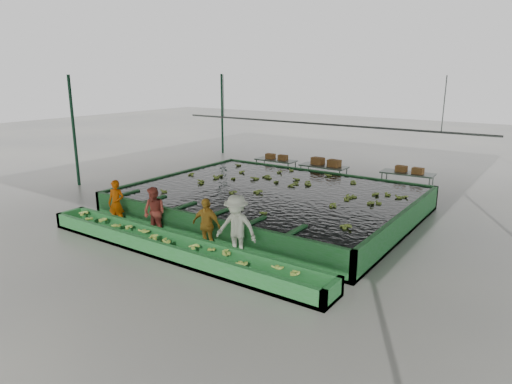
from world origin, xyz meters
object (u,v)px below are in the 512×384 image
Objects in this scene: worker_b at (154,212)px; box_stack_left at (277,159)px; box_stack_mid at (326,165)px; packing_table_right at (407,184)px; worker_c at (206,225)px; worker_d at (236,228)px; packing_table_mid at (323,176)px; worker_a at (116,203)px; packing_table_left at (276,169)px; box_stack_right at (409,173)px; flotation_tank at (271,201)px; sorting_trough at (174,247)px.

worker_b reaches higher than box_stack_left.
box_stack_left is at bearing 175.30° from box_stack_mid.
packing_table_right is at bearing 2.98° from box_stack_left.
worker_b is 2.15m from worker_c.
worker_d is 9.23m from packing_table_mid.
worker_a is 0.99× the size of worker_c.
box_stack_mid is (0.06, 0.09, 0.49)m from packing_table_mid.
box_stack_left reaches higher than packing_table_left.
worker_c is at bearing -106.91° from box_stack_right.
worker_b and worker_c have the same top height.
worker_c is (3.99, 0.00, 0.01)m from worker_a.
packing_table_right is 1.52× the size of box_stack_mid.
worker_d is at bearing -78.97° from box_stack_mid.
worker_d is 1.63× the size of box_stack_left.
worker_c is at bearing -83.03° from flotation_tank.
sorting_trough is 4.63× the size of packing_table_mid.
box_stack_right is (2.94, 9.68, 0.18)m from worker_c.
box_stack_mid is at bearing -171.04° from packing_table_right.
packing_table_right is 0.50m from box_stack_right.
flotation_tank is 4.61m from worker_b.
box_stack_mid is at bearing 54.61° from packing_table_mid.
worker_d is at bearing 26.20° from sorting_trough.
worker_b reaches higher than packing_table_left.
box_stack_left is (-1.32, 9.35, 0.13)m from worker_b.
packing_table_mid is (2.74, -0.25, 0.03)m from packing_table_left.
box_stack_left is at bearing 65.89° from worker_a.
box_stack_mid is (-0.15, 4.82, 0.53)m from flotation_tank.
packing_table_right is at bearing 10.15° from packing_table_mid.
box_stack_right reaches higher than packing_table_left.
sorting_trough is 1.11m from worker_c.
worker_d reaches higher than flotation_tank.
worker_c is 0.79× the size of packing_table_left.
flotation_tank is at bearing 91.34° from worker_c.
box_stack_mid reaches higher than sorting_trough.
worker_a is 9.30m from packing_table_left.
worker_a is 9.70m from box_stack_mid.
flotation_tank is 4.85m from box_stack_mid.
worker_a is (-3.47, -4.30, 0.35)m from flotation_tank.
worker_b is 1.40× the size of box_stack_left.
packing_table_left is at bearing 65.92° from worker_a.
worker_a is 5.10m from worker_d.
worker_c is at bearing -106.56° from packing_table_right.
worker_b is at bearing 153.77° from sorting_trough.
packing_table_right is (3.40, 5.38, 0.04)m from flotation_tank.
packing_table_mid reaches higher than flotation_tank.
packing_table_left is 6.45m from box_stack_right.
packing_table_right is at bearing 58.49° from worker_b.
sorting_trough is at bearing -30.29° from worker_b.
worker_c is at bearing -85.33° from packing_table_mid.
sorting_trough is 6.27× the size of worker_a.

